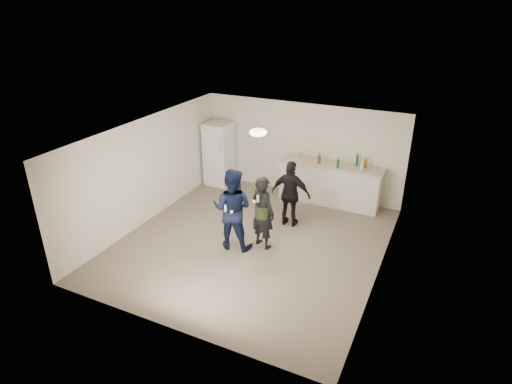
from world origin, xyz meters
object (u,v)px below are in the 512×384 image
at_px(fridge, 219,154).
at_px(man, 232,209).
at_px(counter, 329,184).
at_px(woman, 263,212).
at_px(shaker, 299,156).
at_px(spectator, 291,194).

height_order(fridge, man, man).
height_order(counter, fridge, fridge).
bearing_deg(woman, man, 46.83).
bearing_deg(shaker, counter, -0.62).
height_order(counter, woman, woman).
distance_m(man, woman, 0.65).
bearing_deg(spectator, man, 59.61).
xyz_separation_m(man, spectator, (0.77, 1.42, -0.10)).
relative_size(fridge, shaker, 10.59).
bearing_deg(counter, woman, -104.05).
height_order(fridge, shaker, fridge).
bearing_deg(shaker, fridge, -178.09).
xyz_separation_m(counter, man, (-1.25, -2.97, 0.38)).
height_order(shaker, man, man).
distance_m(shaker, spectator, 1.65).
bearing_deg(counter, man, -112.75).
relative_size(counter, woman, 1.59).
bearing_deg(counter, spectator, -107.09).
xyz_separation_m(counter, spectator, (-0.48, -1.55, 0.28)).
distance_m(woman, spectator, 1.15).
relative_size(woman, spectator, 1.02).
xyz_separation_m(counter, woman, (-0.67, -2.68, 0.29)).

